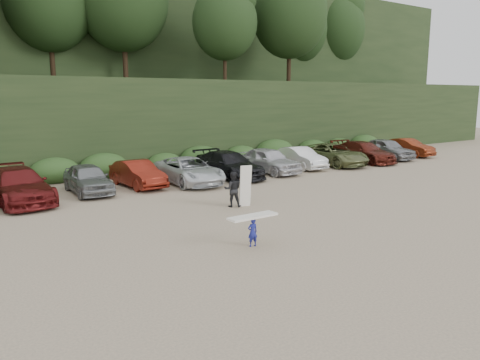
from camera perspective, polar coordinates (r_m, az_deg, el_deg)
ground at (r=18.35m, az=6.41°, el=-5.24°), size 120.00×120.00×0.00m
hillside_backdrop at (r=50.94m, az=-22.33°, el=16.65°), size 90.00×41.50×28.00m
parked_cars at (r=27.37m, az=-4.00°, el=1.58°), size 39.71×5.98×1.63m
child_surfer at (r=15.32m, az=1.55°, el=-5.54°), size 1.76×0.52×1.05m
adult_surfer at (r=20.72m, az=-0.75°, el=-1.10°), size 1.24×0.96×1.87m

